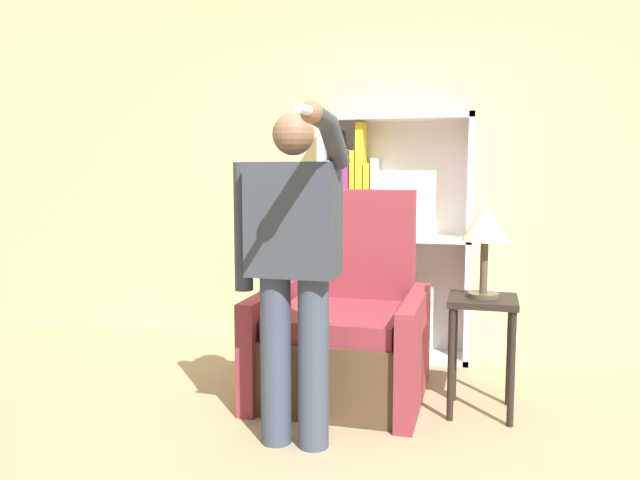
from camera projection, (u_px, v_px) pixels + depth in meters
name	position (u px, v px, depth m)	size (l,w,h in m)	color
ground_plane	(283.00, 468.00, 2.83)	(14.00, 14.00, 0.00)	#9E8966
wall_back	(368.00, 163.00, 4.62)	(8.00, 0.06, 2.80)	#DBCC84
bookcase	(375.00, 242.00, 4.50)	(1.08, 0.28, 1.74)	white
armchair	(344.00, 333.00, 3.76)	(0.96, 0.94, 1.22)	#4C3823
person_standing	(293.00, 260.00, 2.97)	(0.57, 0.78, 1.61)	#384256
side_table	(482.00, 324.00, 3.43)	(0.37, 0.37, 0.65)	black
table_lamp	(485.00, 227.00, 3.37)	(0.26, 0.26, 0.52)	#4C4233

